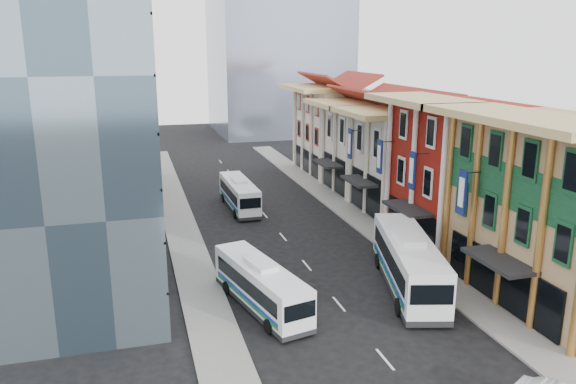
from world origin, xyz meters
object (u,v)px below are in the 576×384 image
object	(u,v)px
bus_left_near	(261,284)
bus_left_far	(239,193)
shophouse_tan	(560,213)
office_tower	(58,68)
bus_right	(408,261)

from	to	relation	value
bus_left_near	bus_left_far	bearing A→B (deg)	69.22
shophouse_tan	bus_left_near	distance (m)	19.92
office_tower	bus_left_far	world-z (taller)	office_tower
office_tower	bus_left_far	distance (m)	23.89
office_tower	bus_right	xyz separation A→B (m)	(22.50, -9.91, -12.99)
shophouse_tan	bus_left_far	xyz separation A→B (m)	(-16.00, 26.92, -4.37)
bus_left_near	bus_right	xyz separation A→B (m)	(10.54, 0.17, 0.40)
office_tower	bus_left_far	bearing A→B (deg)	40.73
shophouse_tan	office_tower	xyz separation A→B (m)	(-31.00, 14.00, 9.00)
shophouse_tan	office_tower	size ratio (longest dim) A/B	0.47
shophouse_tan	bus_left_far	size ratio (longest dim) A/B	1.38
office_tower	bus_left_near	world-z (taller)	office_tower
shophouse_tan	bus_right	distance (m)	10.24
office_tower	bus_right	size ratio (longest dim) A/B	2.39
office_tower	bus_left_far	xyz separation A→B (m)	(15.00, 12.92, -13.37)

